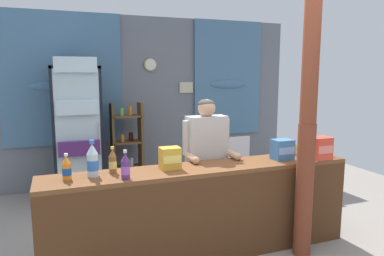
{
  "coord_description": "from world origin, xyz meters",
  "views": [
    {
      "loc": [
        -1.45,
        -2.76,
        1.8
      ],
      "look_at": [
        -0.04,
        0.92,
        1.2
      ],
      "focal_mm": 33.64,
      "sensor_mm": 36.0,
      "label": 1
    }
  ],
  "objects_px": {
    "timber_post": "(307,129)",
    "snack_box_choco_powder": "(170,158)",
    "soda_bottle_grape_soda": "(125,167)",
    "snack_box_biscuit": "(282,149)",
    "shopkeeper": "(207,151)",
    "stall_counter": "(207,205)",
    "snack_box_crackers": "(320,148)",
    "soda_bottle_orange_soda": "(67,169)",
    "drink_fridge": "(77,124)",
    "plastic_lawn_chair": "(233,159)",
    "banana_bunch": "(289,149)",
    "soda_bottle_iced_tea": "(113,162)",
    "bottle_shelf_rack": "(127,145)",
    "soda_bottle_water": "(93,161)",
    "soda_bottle_cola": "(323,147)"
  },
  "relations": [
    {
      "from": "timber_post",
      "to": "snack_box_choco_powder",
      "type": "height_order",
      "value": "timber_post"
    },
    {
      "from": "soda_bottle_grape_soda",
      "to": "snack_box_biscuit",
      "type": "relative_size",
      "value": 1.2
    },
    {
      "from": "shopkeeper",
      "to": "stall_counter",
      "type": "bearing_deg",
      "value": -111.99
    },
    {
      "from": "soda_bottle_grape_soda",
      "to": "snack_box_crackers",
      "type": "xyz_separation_m",
      "value": [
        2.05,
        -0.01,
        0.01
      ]
    },
    {
      "from": "snack_box_biscuit",
      "to": "soda_bottle_orange_soda",
      "type": "bearing_deg",
      "value": 179.01
    },
    {
      "from": "drink_fridge",
      "to": "snack_box_choco_powder",
      "type": "xyz_separation_m",
      "value": [
        0.72,
        -2.08,
        -0.09
      ]
    },
    {
      "from": "plastic_lawn_chair",
      "to": "shopkeeper",
      "type": "bearing_deg",
      "value": -127.35
    },
    {
      "from": "snack_box_biscuit",
      "to": "banana_bunch",
      "type": "distance_m",
      "value": 0.3
    },
    {
      "from": "stall_counter",
      "to": "soda_bottle_iced_tea",
      "type": "xyz_separation_m",
      "value": [
        -0.86,
        0.2,
        0.46
      ]
    },
    {
      "from": "timber_post",
      "to": "shopkeeper",
      "type": "height_order",
      "value": "timber_post"
    },
    {
      "from": "soda_bottle_orange_soda",
      "to": "snack_box_biscuit",
      "type": "distance_m",
      "value": 2.14
    },
    {
      "from": "stall_counter",
      "to": "soda_bottle_grape_soda",
      "type": "relative_size",
      "value": 12.04
    },
    {
      "from": "soda_bottle_grape_soda",
      "to": "soda_bottle_orange_soda",
      "type": "height_order",
      "value": "soda_bottle_grape_soda"
    },
    {
      "from": "shopkeeper",
      "to": "snack_box_choco_powder",
      "type": "distance_m",
      "value": 0.63
    },
    {
      "from": "timber_post",
      "to": "drink_fridge",
      "type": "relative_size",
      "value": 1.32
    },
    {
      "from": "snack_box_crackers",
      "to": "soda_bottle_orange_soda",
      "type": "bearing_deg",
      "value": 176.08
    },
    {
      "from": "stall_counter",
      "to": "plastic_lawn_chair",
      "type": "bearing_deg",
      "value": 56.34
    },
    {
      "from": "stall_counter",
      "to": "soda_bottle_grape_soda",
      "type": "height_order",
      "value": "soda_bottle_grape_soda"
    },
    {
      "from": "stall_counter",
      "to": "soda_bottle_orange_soda",
      "type": "xyz_separation_m",
      "value": [
        -1.25,
        0.12,
        0.45
      ]
    },
    {
      "from": "soda_bottle_grape_soda",
      "to": "soda_bottle_iced_tea",
      "type": "distance_m",
      "value": 0.25
    },
    {
      "from": "plastic_lawn_chair",
      "to": "shopkeeper",
      "type": "distance_m",
      "value": 1.72
    },
    {
      "from": "bottle_shelf_rack",
      "to": "soda_bottle_orange_soda",
      "type": "relative_size",
      "value": 5.93
    },
    {
      "from": "soda_bottle_iced_tea",
      "to": "stall_counter",
      "type": "bearing_deg",
      "value": -13.07
    },
    {
      "from": "soda_bottle_iced_tea",
      "to": "snack_box_biscuit",
      "type": "height_order",
      "value": "soda_bottle_iced_tea"
    },
    {
      "from": "stall_counter",
      "to": "soda_bottle_iced_tea",
      "type": "bearing_deg",
      "value": 166.93
    },
    {
      "from": "soda_bottle_grape_soda",
      "to": "snack_box_biscuit",
      "type": "distance_m",
      "value": 1.68
    },
    {
      "from": "soda_bottle_water",
      "to": "snack_box_crackers",
      "type": "xyz_separation_m",
      "value": [
        2.3,
        -0.2,
        -0.02
      ]
    },
    {
      "from": "soda_bottle_cola",
      "to": "snack_box_crackers",
      "type": "height_order",
      "value": "snack_box_crackers"
    },
    {
      "from": "soda_bottle_cola",
      "to": "snack_box_choco_powder",
      "type": "relative_size",
      "value": 1.02
    },
    {
      "from": "soda_bottle_water",
      "to": "timber_post",
      "type": "bearing_deg",
      "value": -11.54
    },
    {
      "from": "stall_counter",
      "to": "plastic_lawn_chair",
      "type": "relative_size",
      "value": 3.56
    },
    {
      "from": "banana_bunch",
      "to": "drink_fridge",
      "type": "bearing_deg",
      "value": 137.89
    },
    {
      "from": "plastic_lawn_chair",
      "to": "snack_box_biscuit",
      "type": "distance_m",
      "value": 1.82
    },
    {
      "from": "shopkeeper",
      "to": "snack_box_biscuit",
      "type": "height_order",
      "value": "shopkeeper"
    },
    {
      "from": "snack_box_choco_powder",
      "to": "snack_box_biscuit",
      "type": "distance_m",
      "value": 1.22
    },
    {
      "from": "drink_fridge",
      "to": "snack_box_choco_powder",
      "type": "bearing_deg",
      "value": -70.97
    },
    {
      "from": "soda_bottle_iced_tea",
      "to": "soda_bottle_orange_soda",
      "type": "height_order",
      "value": "soda_bottle_iced_tea"
    },
    {
      "from": "snack_box_crackers",
      "to": "snack_box_biscuit",
      "type": "relative_size",
      "value": 1.11
    },
    {
      "from": "soda_bottle_cola",
      "to": "snack_box_biscuit",
      "type": "distance_m",
      "value": 0.56
    },
    {
      "from": "bottle_shelf_rack",
      "to": "soda_bottle_iced_tea",
      "type": "bearing_deg",
      "value": -103.71
    },
    {
      "from": "soda_bottle_orange_soda",
      "to": "snack_box_crackers",
      "type": "bearing_deg",
      "value": -3.92
    },
    {
      "from": "snack_box_choco_powder",
      "to": "bottle_shelf_rack",
      "type": "bearing_deg",
      "value": 89.43
    },
    {
      "from": "shopkeeper",
      "to": "soda_bottle_iced_tea",
      "type": "xyz_separation_m",
      "value": [
        -1.05,
        -0.29,
        0.04
      ]
    },
    {
      "from": "plastic_lawn_chair",
      "to": "soda_bottle_cola",
      "type": "distance_m",
      "value": 1.77
    },
    {
      "from": "shopkeeper",
      "to": "soda_bottle_iced_tea",
      "type": "distance_m",
      "value": 1.09
    },
    {
      "from": "bottle_shelf_rack",
      "to": "plastic_lawn_chair",
      "type": "height_order",
      "value": "bottle_shelf_rack"
    },
    {
      "from": "drink_fridge",
      "to": "soda_bottle_orange_soda",
      "type": "distance_m",
      "value": 2.12
    },
    {
      "from": "soda_bottle_cola",
      "to": "snack_box_crackers",
      "type": "bearing_deg",
      "value": -136.95
    },
    {
      "from": "timber_post",
      "to": "snack_box_crackers",
      "type": "xyz_separation_m",
      "value": [
        0.35,
        0.2,
        -0.25
      ]
    },
    {
      "from": "snack_box_biscuit",
      "to": "banana_bunch",
      "type": "xyz_separation_m",
      "value": [
        0.23,
        0.19,
        -0.04
      ]
    }
  ]
}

